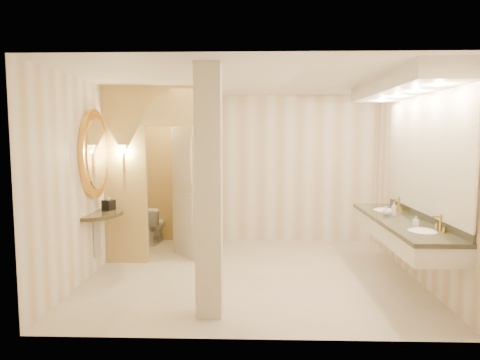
% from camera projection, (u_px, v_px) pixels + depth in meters
% --- Properties ---
extents(floor, '(4.50, 4.50, 0.00)m').
position_uv_depth(floor, '(251.00, 273.00, 6.09)').
color(floor, silver).
rests_on(floor, ground).
extents(ceiling, '(4.50, 4.50, 0.00)m').
position_uv_depth(ceiling, '(252.00, 81.00, 5.82)').
color(ceiling, white).
rests_on(ceiling, wall_back).
extents(wall_back, '(4.50, 0.02, 2.70)m').
position_uv_depth(wall_back, '(252.00, 169.00, 7.95)').
color(wall_back, white).
rests_on(wall_back, floor).
extents(wall_front, '(4.50, 0.02, 2.70)m').
position_uv_depth(wall_front, '(251.00, 200.00, 3.97)').
color(wall_front, white).
rests_on(wall_front, floor).
extents(wall_left, '(0.02, 4.00, 2.70)m').
position_uv_depth(wall_left, '(92.00, 179.00, 6.03)').
color(wall_left, white).
rests_on(wall_left, floor).
extents(wall_right, '(0.02, 4.00, 2.70)m').
position_uv_depth(wall_right, '(414.00, 180.00, 5.89)').
color(wall_right, white).
rests_on(wall_right, floor).
extents(toilet_closet, '(1.50, 1.55, 2.70)m').
position_uv_depth(toilet_closet, '(182.00, 171.00, 6.95)').
color(toilet_closet, tan).
rests_on(toilet_closet, floor).
extents(wall_sconce, '(0.14, 0.14, 0.42)m').
position_uv_depth(wall_sconce, '(123.00, 151.00, 6.41)').
color(wall_sconce, gold).
rests_on(wall_sconce, toilet_closet).
extents(vanity, '(0.75, 2.78, 2.09)m').
position_uv_depth(vanity, '(406.00, 161.00, 5.47)').
color(vanity, beige).
rests_on(vanity, floor).
extents(console_shelf, '(0.96, 0.96, 1.93)m').
position_uv_depth(console_shelf, '(95.00, 179.00, 6.03)').
color(console_shelf, black).
rests_on(console_shelf, floor).
extents(pillar, '(0.28, 0.28, 2.70)m').
position_uv_depth(pillar, '(209.00, 192.00, 4.55)').
color(pillar, beige).
rests_on(pillar, floor).
extents(tissue_box, '(0.19, 0.19, 0.15)m').
position_uv_depth(tissue_box, '(109.00, 205.00, 6.24)').
color(tissue_box, black).
rests_on(tissue_box, console_shelf).
extents(toilet, '(0.44, 0.69, 0.67)m').
position_uv_depth(toilet, '(153.00, 225.00, 7.85)').
color(toilet, white).
rests_on(toilet, floor).
extents(soap_bottle_a, '(0.06, 0.06, 0.12)m').
position_uv_depth(soap_bottle_a, '(416.00, 221.00, 5.11)').
color(soap_bottle_a, beige).
rests_on(soap_bottle_a, vanity).
extents(soap_bottle_b, '(0.13, 0.13, 0.13)m').
position_uv_depth(soap_bottle_b, '(386.00, 211.00, 5.81)').
color(soap_bottle_b, silver).
rests_on(soap_bottle_b, vanity).
extents(soap_bottle_c, '(0.08, 0.08, 0.19)m').
position_uv_depth(soap_bottle_c, '(394.00, 209.00, 5.78)').
color(soap_bottle_c, '#C6B28C').
rests_on(soap_bottle_c, vanity).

